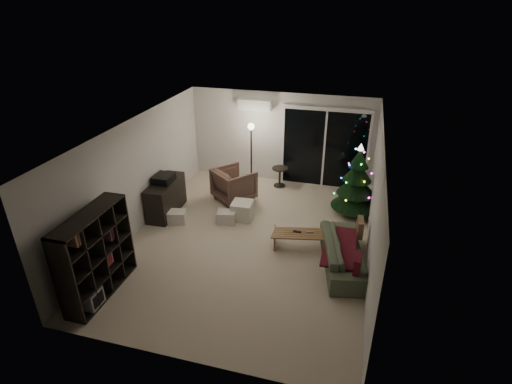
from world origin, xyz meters
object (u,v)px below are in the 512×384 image
armchair (234,184)px  media_cabinet (166,197)px  coffee_table (304,241)px  bookshelf (86,253)px  sofa (344,253)px  christmas_tree (357,180)px

armchair → media_cabinet: bearing=77.5°
armchair → coffee_table: bearing=177.8°
bookshelf → media_cabinet: (0.00, 2.92, -0.38)m
armchair → coffee_table: size_ratio=0.71×
bookshelf → sofa: bearing=5.0°
coffee_table → christmas_tree: size_ratio=0.73×
media_cabinet → coffee_table: (3.46, -0.69, -0.21)m
christmas_tree → sofa: bearing=-92.1°
bookshelf → coffee_table: bookshelf is taller
armchair → sofa: 3.62m
bookshelf → sofa: bookshelf is taller
coffee_table → media_cabinet: bearing=157.0°
sofa → christmas_tree: size_ratio=1.10×
sofa → christmas_tree: bearing=-14.2°
sofa → coffee_table: 0.90m
media_cabinet → coffee_table: media_cabinet is taller
media_cabinet → christmas_tree: christmas_tree is taller
armchair → sofa: (2.94, -2.11, -0.13)m
media_cabinet → sofa: size_ratio=0.67×
media_cabinet → sofa: (4.30, -1.00, -0.13)m
armchair → coffee_table: (2.10, -1.80, -0.21)m
christmas_tree → armchair: bearing=-179.1°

